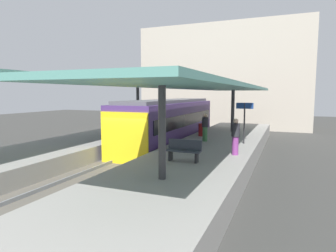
% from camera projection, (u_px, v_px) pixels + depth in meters
% --- Properties ---
extents(ground_plane, '(80.00, 80.00, 0.00)m').
position_uv_depth(ground_plane, '(133.00, 164.00, 15.34)').
color(ground_plane, '#383835').
extents(platform_left, '(4.40, 28.00, 1.00)m').
position_uv_depth(platform_left, '(75.00, 150.00, 16.72)').
color(platform_left, gray).
rests_on(platform_left, ground_plane).
extents(platform_right, '(4.40, 28.00, 1.00)m').
position_uv_depth(platform_right, '(203.00, 161.00, 13.85)').
color(platform_right, gray).
rests_on(platform_right, ground_plane).
extents(track_ballast, '(3.20, 28.00, 0.20)m').
position_uv_depth(track_ballast, '(133.00, 162.00, 15.33)').
color(track_ballast, '#59544C').
rests_on(track_ballast, ground_plane).
extents(rail_near_side, '(0.08, 28.00, 0.14)m').
position_uv_depth(rail_near_side, '(121.00, 158.00, 15.58)').
color(rail_near_side, slate).
rests_on(rail_near_side, track_ballast).
extents(rail_far_side, '(0.08, 28.00, 0.14)m').
position_uv_depth(rail_far_side, '(145.00, 160.00, 15.04)').
color(rail_far_side, slate).
rests_on(rail_far_side, track_ballast).
extents(commuter_train, '(2.78, 11.78, 3.10)m').
position_uv_depth(commuter_train, '(169.00, 123.00, 19.74)').
color(commuter_train, '#472D6B').
rests_on(commuter_train, track_ballast).
extents(canopy_left, '(4.18, 21.00, 3.54)m').
position_uv_depth(canopy_left, '(88.00, 82.00, 17.57)').
color(canopy_left, '#333335').
rests_on(canopy_left, platform_left).
extents(canopy_right, '(4.18, 21.00, 3.11)m').
position_uv_depth(canopy_right, '(212.00, 88.00, 14.75)').
color(canopy_right, '#333335').
rests_on(canopy_right, platform_right).
extents(platform_bench, '(1.40, 0.41, 0.86)m').
position_uv_depth(platform_bench, '(184.00, 150.00, 11.67)').
color(platform_bench, black).
rests_on(platform_bench, platform_right).
extents(platform_sign, '(0.90, 0.08, 2.21)m').
position_uv_depth(platform_sign, '(245.00, 114.00, 15.65)').
color(platform_sign, '#262628').
rests_on(platform_sign, platform_right).
extents(litter_bin, '(0.44, 0.44, 0.80)m').
position_uv_depth(litter_bin, '(202.00, 130.00, 18.62)').
color(litter_bin, maroon).
rests_on(litter_bin, platform_right).
extents(passenger_near_bench, '(0.36, 0.36, 1.59)m').
position_uv_depth(passenger_near_bench, '(205.00, 127.00, 16.54)').
color(passenger_near_bench, '#386B3D').
rests_on(passenger_near_bench, platform_right).
extents(passenger_mid_platform, '(0.36, 0.36, 1.61)m').
position_uv_depth(passenger_mid_platform, '(235.00, 136.00, 12.83)').
color(passenger_mid_platform, '#7A337A').
rests_on(passenger_mid_platform, platform_right).
extents(station_building_backdrop, '(18.00, 6.00, 11.00)m').
position_uv_depth(station_building_backdrop, '(225.00, 77.00, 32.86)').
color(station_building_backdrop, '#A89E8E').
rests_on(station_building_backdrop, ground_plane).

